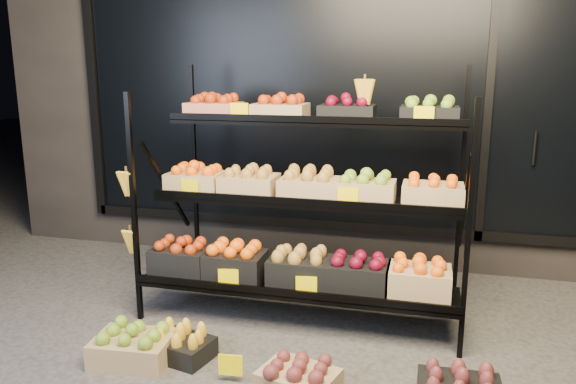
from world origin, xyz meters
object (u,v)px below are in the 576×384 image
(display_rack, at_px, (303,199))
(floor_crate_midright, at_px, (298,378))
(floor_crate_left, at_px, (133,345))
(floor_crate_midleft, at_px, (182,344))

(display_rack, xyz_separation_m, floor_crate_midright, (0.21, -1.02, -0.70))
(display_rack, distance_m, floor_crate_left, 1.39)
(floor_crate_midright, bearing_deg, floor_crate_midleft, -178.47)
(display_rack, relative_size, floor_crate_left, 4.76)
(floor_crate_left, height_order, floor_crate_midleft, floor_crate_left)
(display_rack, relative_size, floor_crate_midright, 4.92)
(floor_crate_left, bearing_deg, floor_crate_midright, -9.99)
(display_rack, bearing_deg, floor_crate_midleft, -122.63)
(floor_crate_left, xyz_separation_m, floor_crate_midleft, (0.25, 0.11, -0.02))
(display_rack, distance_m, floor_crate_midright, 1.25)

